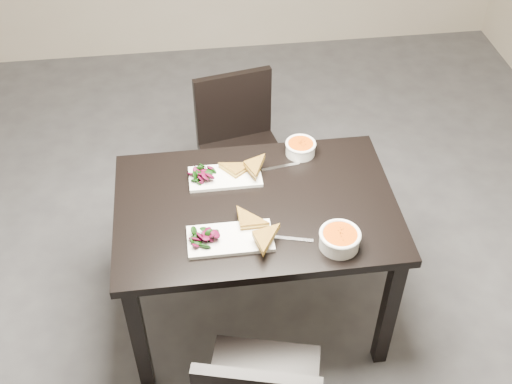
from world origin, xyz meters
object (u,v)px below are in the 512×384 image
chair_far (240,143)px  soup_bowl_far (301,147)px  plate_far (225,177)px  plate_near (230,239)px  table (256,220)px  soup_bowl_near (340,238)px

chair_far → soup_bowl_far: (0.24, -0.45, 0.30)m
chair_far → plate_far: bearing=-113.8°
plate_near → plate_far: size_ratio=1.07×
plate_near → soup_bowl_far: (0.38, 0.50, 0.03)m
table → soup_bowl_near: soup_bowl_near is taller
table → plate_far: 0.24m
soup_bowl_far → soup_bowl_near: bearing=-85.3°
chair_far → plate_near: (-0.14, -0.95, 0.27)m
soup_bowl_near → soup_bowl_far: bearing=94.7°
plate_far → table: bearing=-57.9°
plate_far → soup_bowl_far: (0.36, 0.13, 0.03)m
soup_bowl_far → table: bearing=-128.6°
table → plate_near: bearing=-123.7°
plate_near → table: bearing=56.3°
chair_far → plate_far: chair_far is taller
table → soup_bowl_near: 0.43m
plate_far → soup_bowl_far: soup_bowl_far is taller
plate_near → soup_bowl_near: bearing=-11.2°
soup_bowl_near → plate_far: 0.62m
plate_far → soup_bowl_far: 0.38m
plate_far → plate_near: bearing=-92.2°
soup_bowl_far → chair_far: bearing=117.7°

